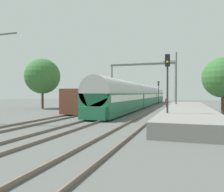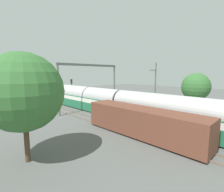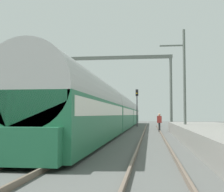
# 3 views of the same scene
# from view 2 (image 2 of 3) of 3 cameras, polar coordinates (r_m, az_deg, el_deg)

# --- Properties ---
(ground) EXTENTS (120.00, 120.00, 0.00)m
(ground) POSITION_cam_2_polar(r_m,az_deg,el_deg) (19.46, 26.22, -12.07)
(ground) COLOR #585A57
(track_far_west) EXTENTS (1.51, 60.00, 0.16)m
(track_far_west) POSITION_cam_2_polar(r_m,az_deg,el_deg) (16.08, 21.52, -15.72)
(track_far_west) COLOR #705E50
(track_far_west) RESTS_ON ground
(track_west) EXTENTS (1.52, 60.00, 0.16)m
(track_west) POSITION_cam_2_polar(r_m,az_deg,el_deg) (19.44, 26.24, -11.85)
(track_west) COLOR #705E50
(track_west) RESTS_ON ground
(track_east) EXTENTS (1.51, 60.00, 0.16)m
(track_east) POSITION_cam_2_polar(r_m,az_deg,el_deg) (22.95, 29.45, -9.10)
(track_east) COLOR #705E50
(track_east) RESTS_ON ground
(platform) EXTENTS (4.40, 28.00, 0.90)m
(platform) POSITION_cam_2_polar(r_m,az_deg,el_deg) (26.95, 27.68, -5.77)
(platform) COLOR gray
(platform) RESTS_ON ground
(passenger_train) EXTENTS (2.93, 49.20, 3.82)m
(passenger_train) POSITION_cam_2_polar(r_m,az_deg,el_deg) (30.19, -8.67, -0.64)
(passenger_train) COLOR #236B47
(passenger_train) RESTS_ON ground
(freight_car) EXTENTS (2.80, 13.00, 2.70)m
(freight_car) POSITION_cam_2_polar(r_m,az_deg,el_deg) (17.37, 10.01, -8.63)
(freight_car) COLOR brown
(freight_car) RESTS_ON ground
(person_crossing) EXTENTS (0.44, 0.31, 1.73)m
(person_crossing) POSITION_cam_2_polar(r_m,az_deg,el_deg) (30.22, 3.10, -2.37)
(person_crossing) COLOR #282828
(person_crossing) RESTS_ON ground
(railway_signal_far) EXTENTS (0.36, 0.30, 5.03)m
(railway_signal_far) POSITION_cam_2_polar(r_m,az_deg,el_deg) (37.79, -13.55, 2.81)
(railway_signal_far) COLOR #2D2D33
(railway_signal_far) RESTS_ON ground
(catenary_gantry) EXTENTS (12.07, 0.28, 7.86)m
(catenary_gantry) POSITION_cam_2_polar(r_m,az_deg,el_deg) (28.93, -7.43, 6.22)
(catenary_gantry) COLOR #59615B
(catenary_gantry) RESTS_ON ground
(catenary_pole_east_mid) EXTENTS (1.90, 0.20, 8.00)m
(catenary_pole_east_mid) POSITION_cam_2_polar(r_m,az_deg,el_deg) (27.69, 14.41, 2.98)
(catenary_pole_east_mid) COLOR #59615B
(catenary_pole_east_mid) RESTS_ON ground
(tree_west_background) EXTENTS (5.48, 5.48, 7.79)m
(tree_west_background) POSITION_cam_2_polar(r_m,az_deg,el_deg) (13.00, -27.90, 1.12)
(tree_west_background) COLOR #4C3826
(tree_west_background) RESTS_ON ground
(tree_east_background) EXTENTS (4.48, 4.48, 6.37)m
(tree_east_background) POSITION_cam_2_polar(r_m,az_deg,el_deg) (30.55, 26.56, 2.77)
(tree_east_background) COLOR #4C3826
(tree_east_background) RESTS_ON ground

